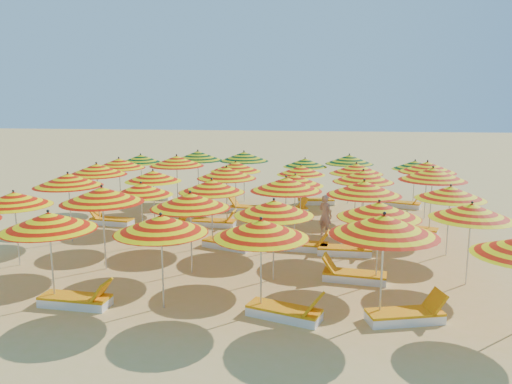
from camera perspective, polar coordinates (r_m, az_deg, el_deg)
ground at (r=17.94m, az=-0.22°, el=-5.32°), size 120.00×120.00×0.00m
umbrella_1 at (r=12.79m, az=-22.61°, el=-3.10°), size 2.44×2.44×2.36m
umbrella_2 at (r=11.81m, az=-10.81°, el=-3.63°), size 2.49×2.49×2.34m
umbrella_3 at (r=11.27m, az=0.58°, el=-4.22°), size 2.21×2.21×2.33m
umbrella_4 at (r=11.22m, az=14.42°, el=-3.68°), size 2.78×2.78×2.53m
umbrella_6 at (r=16.28m, az=-25.93°, el=-0.72°), size 2.27×2.27×2.31m
umbrella_7 at (r=14.94m, az=-17.19°, el=-0.32°), size 3.10×3.10×2.52m
umbrella_8 at (r=14.10m, az=-7.52°, el=-0.98°), size 2.39×2.39×2.41m
umbrella_9 at (r=13.45m, az=2.05°, el=-1.82°), size 2.35×2.35×2.31m
umbrella_10 at (r=13.46m, az=13.88°, el=-2.00°), size 2.83×2.83×2.34m
umbrella_11 at (r=14.28m, az=23.41°, el=-2.04°), size 2.65×2.65×2.29m
umbrella_12 at (r=18.27m, az=-20.68°, el=1.29°), size 2.80×2.80×2.48m
umbrella_13 at (r=17.01m, az=-13.00°, el=0.30°), size 2.14×2.14×2.23m
umbrella_14 at (r=16.61m, az=-5.09°, el=0.68°), size 2.72×2.72×2.35m
umbrella_15 at (r=16.23m, az=3.46°, el=0.90°), size 2.67×2.67×2.49m
umbrella_16 at (r=15.92m, az=12.25°, el=0.43°), size 3.05×3.05×2.48m
umbrella_17 at (r=16.76m, az=21.34°, el=-0.08°), size 2.80×2.80×2.31m
umbrella_18 at (r=20.58m, az=-17.75°, el=2.48°), size 2.92×2.92×2.49m
umbrella_19 at (r=19.50m, az=-11.68°, el=1.80°), size 2.41×2.41×2.28m
umbrella_20 at (r=19.10m, az=-3.38°, el=2.20°), size 2.89×2.89×2.43m
umbrella_21 at (r=18.48m, az=4.50°, el=1.36°), size 2.59×2.59×2.23m
umbrella_22 at (r=18.82m, az=12.15°, el=1.77°), size 2.48×2.48×2.40m
umbrella_23 at (r=19.06m, az=19.55°, el=1.94°), size 2.93×2.93×2.56m
umbrella_24 at (r=22.73m, az=-15.39°, el=3.17°), size 3.00×3.00×2.42m
umbrella_25 at (r=22.15m, az=-9.05°, el=3.53°), size 3.05×3.05×2.54m
umbrella_26 at (r=21.56m, az=-2.35°, el=2.92°), size 2.72×2.72×2.32m
umbrella_27 at (r=21.33m, az=5.16°, el=2.50°), size 2.66×2.66×2.19m
umbrella_28 at (r=21.07m, az=11.39°, el=2.63°), size 2.42×2.42×2.35m
umbrella_29 at (r=21.62m, az=18.99°, el=2.71°), size 3.03×3.03×2.46m
umbrella_30 at (r=25.11m, az=-13.04°, el=3.71°), size 2.24×2.24×2.30m
umbrella_31 at (r=24.18m, az=-6.66°, el=4.14°), size 2.86×2.86×2.52m
umbrella_32 at (r=23.93m, az=-1.38°, el=4.08°), size 3.12×3.12×2.50m
umbrella_33 at (r=23.68m, az=5.63°, el=3.36°), size 2.21×2.21×2.22m
umbrella_34 at (r=23.87m, az=10.62°, el=3.67°), size 2.60×2.60×2.40m
umbrella_35 at (r=23.90m, az=17.72°, el=2.95°), size 2.41×2.41×2.21m
lounger_0 at (r=13.04m, az=-19.77°, el=-11.55°), size 1.76×0.68×0.69m
lounger_1 at (r=11.70m, az=3.44°, el=-13.53°), size 1.83×1.09×0.69m
lounger_2 at (r=12.00m, az=16.84°, el=-13.35°), size 1.82×1.03×0.69m
lounger_3 at (r=14.12m, az=11.01°, el=-9.37°), size 1.79×0.80×0.69m
lounger_4 at (r=16.77m, az=-3.12°, el=-5.95°), size 1.83×1.15×0.69m
lounger_5 at (r=16.63m, az=5.44°, el=-6.12°), size 1.78×0.74×0.69m
lounger_6 at (r=16.35m, az=10.21°, el=-6.54°), size 1.74×0.59×0.69m
lounger_7 at (r=20.67m, az=-16.27°, el=-3.17°), size 1.79×0.80×0.69m
lounger_8 at (r=19.47m, az=-10.03°, el=-3.74°), size 1.83×1.04×0.69m
lounger_9 at (r=19.65m, az=-4.72°, el=-3.48°), size 1.77×0.69×0.69m
lounger_10 at (r=19.03m, az=13.78°, el=-4.22°), size 1.82×0.95×0.69m
lounger_11 at (r=19.42m, az=17.40°, el=-4.11°), size 1.83×1.11×0.69m
lounger_12 at (r=22.03m, az=-0.92°, el=-1.89°), size 1.79×0.81×0.69m
lounger_13 at (r=21.77m, az=3.77°, el=-2.07°), size 1.82×1.19×0.69m
lounger_14 at (r=25.40m, az=-11.66°, el=-0.43°), size 1.77×0.72×0.69m
lounger_15 at (r=23.79m, az=6.74°, el=-1.02°), size 1.79×0.79×0.69m
lounger_16 at (r=23.93m, az=16.37°, el=-1.32°), size 1.83×1.10×0.69m
beachgoer_b at (r=20.36m, az=-6.29°, el=-1.46°), size 0.83×0.85×1.38m
beachgoer_a at (r=18.32m, az=7.91°, el=-2.64°), size 0.66×0.62×1.51m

